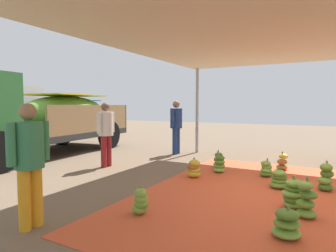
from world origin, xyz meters
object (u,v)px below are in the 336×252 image
banana_bunch_7 (279,179)px  worker_0 (176,123)px  banana_bunch_4 (282,162)px  banana_bunch_5 (326,178)px  banana_bunch_0 (306,201)px  worker_1 (29,156)px  banana_bunch_8 (294,195)px  banana_bunch_11 (194,169)px  banana_bunch_3 (266,169)px  banana_bunch_2 (218,160)px  banana_bunch_9 (287,224)px  worker_2 (106,129)px  cargo_truck_main (32,117)px  banana_bunch_1 (220,164)px  cargo_truck_far (50,113)px  banana_bunch_6 (141,202)px

banana_bunch_7 → worker_0: bearing=54.2°
banana_bunch_4 → banana_bunch_5: 1.75m
banana_bunch_0 → worker_1: worker_1 is taller
banana_bunch_8 → banana_bunch_11: bearing=65.1°
banana_bunch_3 → banana_bunch_8: 1.96m
banana_bunch_2 → worker_0: bearing=55.5°
banana_bunch_3 → banana_bunch_9: size_ratio=0.86×
banana_bunch_3 → worker_2: size_ratio=0.25×
banana_bunch_11 → cargo_truck_main: 5.57m
banana_bunch_2 → banana_bunch_8: (-2.27, -2.00, 0.03)m
banana_bunch_2 → banana_bunch_9: size_ratio=0.90×
banana_bunch_1 → banana_bunch_8: bearing=-133.9°
banana_bunch_1 → worker_0: bearing=48.6°
banana_bunch_7 → banana_bunch_11: bearing=91.3°
banana_bunch_3 → cargo_truck_far: size_ratio=0.06×
banana_bunch_2 → banana_bunch_6: 3.63m
worker_0 → banana_bunch_1: bearing=-131.4°
banana_bunch_2 → cargo_truck_far: size_ratio=0.06×
banana_bunch_3 → banana_bunch_5: 1.30m
banana_bunch_0 → cargo_truck_far: 12.63m
worker_0 → banana_bunch_7: bearing=-125.8°
banana_bunch_1 → banana_bunch_6: (-3.07, 0.13, -0.01)m
cargo_truck_far → banana_bunch_4: bearing=-100.3°
banana_bunch_6 → banana_bunch_2: bearing=1.4°
banana_bunch_6 → banana_bunch_4: bearing=-18.8°
banana_bunch_1 → worker_1: worker_1 is taller
banana_bunch_0 → banana_bunch_5: bearing=-8.3°
cargo_truck_far → banana_bunch_9: bearing=-117.1°
banana_bunch_2 → banana_bunch_4: bearing=-73.1°
banana_bunch_6 → cargo_truck_far: size_ratio=0.06×
banana_bunch_4 → banana_bunch_6: banana_bunch_4 is taller
banana_bunch_4 → cargo_truck_main: (-1.70, 7.06, 1.05)m
banana_bunch_7 → cargo_truck_main: bearing=90.0°
worker_1 → banana_bunch_2: bearing=-10.8°
banana_bunch_3 → banana_bunch_5: banana_bunch_5 is taller
banana_bunch_9 → worker_0: 6.18m
banana_bunch_0 → banana_bunch_11: (1.31, 2.30, -0.05)m
banana_bunch_5 → cargo_truck_main: (-0.23, 8.00, 0.99)m
banana_bunch_5 → banana_bunch_9: banana_bunch_5 is taller
banana_bunch_3 → banana_bunch_11: banana_bunch_11 is taller
banana_bunch_6 → worker_0: worker_0 is taller
banana_bunch_11 → cargo_truck_main: cargo_truck_main is taller
cargo_truck_far → worker_0: cargo_truck_far is taller
banana_bunch_1 → cargo_truck_main: size_ratio=0.07×
banana_bunch_4 → banana_bunch_1: bearing=129.0°
banana_bunch_0 → worker_1: (-2.09, 3.08, 0.69)m
cargo_truck_far → banana_bunch_2: bearing=-104.5°
banana_bunch_1 → banana_bunch_9: banana_bunch_1 is taller
banana_bunch_0 → banana_bunch_8: banana_bunch_0 is taller
banana_bunch_2 → banana_bunch_4: banana_bunch_4 is taller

